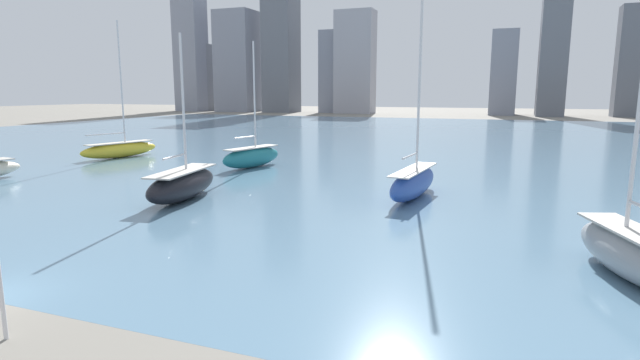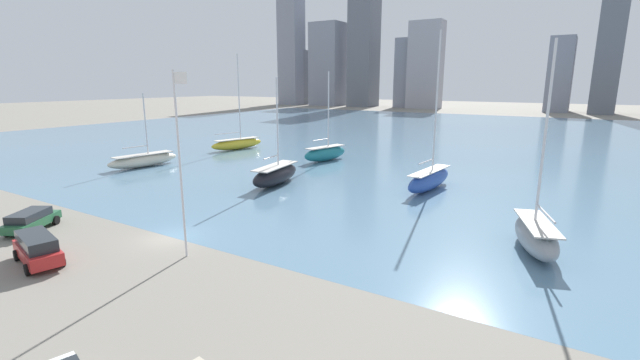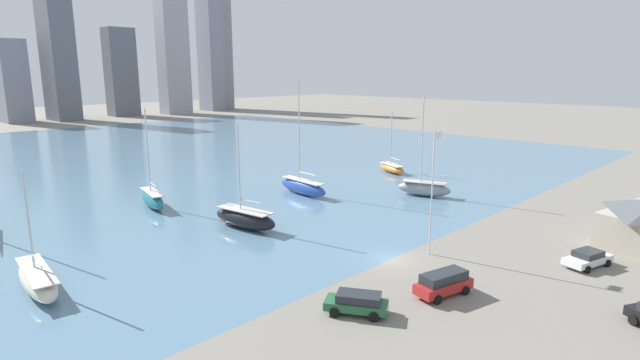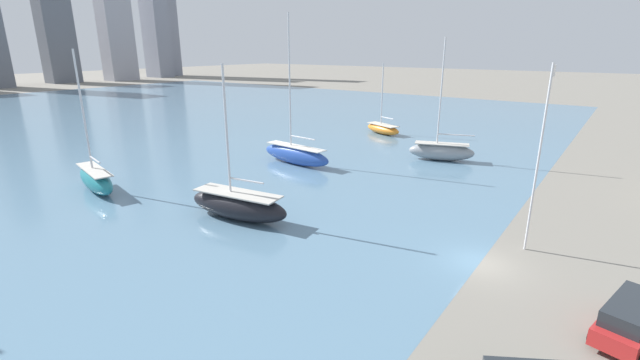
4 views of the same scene
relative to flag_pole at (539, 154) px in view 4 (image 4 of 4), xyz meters
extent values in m
plane|color=gray|center=(-3.79, 1.83, -6.50)|extent=(500.00, 500.00, 0.00)
cube|color=slate|center=(-3.79, 71.83, -6.50)|extent=(180.00, 140.00, 0.00)
cylinder|color=silver|center=(-0.06, 0.00, -0.49)|extent=(0.14, 0.14, 12.03)
cube|color=white|center=(0.56, 0.00, 5.02)|extent=(1.10, 0.03, 0.70)
cube|color=slate|center=(49.11, 172.99, 10.54)|extent=(10.54, 8.02, 34.09)
cube|color=#9E9EA8|center=(68.81, 166.61, 23.87)|extent=(11.03, 8.05, 60.75)
cube|color=gray|center=(90.21, 171.57, 18.18)|extent=(7.28, 10.82, 49.37)
ellipsoid|color=#284CA8|center=(7.95, 26.07, -5.43)|extent=(2.69, 9.89, 2.14)
cube|color=silver|center=(7.95, 26.07, -4.42)|extent=(2.21, 8.11, 0.10)
cube|color=#2D2D33|center=(7.95, 26.07, -6.02)|extent=(0.31, 1.77, 0.96)
cylinder|color=silver|center=(8.02, 26.80, 2.77)|extent=(0.18, 0.18, 14.28)
cylinder|color=silver|center=(7.86, 24.98, -3.27)|extent=(0.46, 3.66, 0.14)
ellipsoid|color=black|center=(-7.49, 19.34, -5.42)|extent=(3.76, 9.06, 2.17)
cube|color=#BCB7AD|center=(-7.49, 19.34, -4.38)|extent=(3.09, 7.43, 0.10)
cube|color=#2D2D33|center=(-7.49, 19.34, -6.01)|extent=(0.39, 1.59, 0.98)
cylinder|color=silver|center=(-7.58, 19.99, 0.47)|extent=(0.18, 0.18, 9.62)
cylinder|color=silver|center=(-7.35, 18.44, -3.23)|extent=(0.60, 3.13, 0.14)
ellipsoid|color=gray|center=(19.46, 13.19, -5.48)|extent=(4.48, 7.82, 2.05)
cube|color=#BCB7AD|center=(19.46, 13.19, -4.50)|extent=(3.67, 6.41, 0.10)
cube|color=#2D2D33|center=(19.46, 13.19, -6.04)|extent=(0.59, 1.33, 0.92)
cylinder|color=silver|center=(19.28, 13.72, 1.51)|extent=(0.18, 0.18, 11.92)
cylinder|color=silver|center=(19.94, 11.77, -3.35)|extent=(1.46, 3.95, 0.14)
ellipsoid|color=orange|center=(29.98, 26.49, -5.76)|extent=(4.59, 7.26, 1.48)
cube|color=beige|center=(29.98, 26.49, -5.07)|extent=(3.77, 5.96, 0.10)
cube|color=#2D2D33|center=(29.98, 26.49, -6.17)|extent=(0.61, 1.22, 0.67)
cylinder|color=silver|center=(30.17, 26.97, -0.43)|extent=(0.18, 0.18, 9.18)
cylinder|color=silver|center=(29.65, 25.67, -3.92)|extent=(1.17, 2.66, 0.14)
ellipsoid|color=#1E757F|center=(-10.46, 35.11, -5.45)|extent=(3.72, 8.45, 2.11)
cube|color=#BCB7AD|center=(-10.46, 35.11, -4.44)|extent=(3.05, 6.93, 0.10)
cube|color=#2D2D33|center=(-10.46, 35.11, -6.03)|extent=(0.49, 1.48, 0.95)
cylinder|color=silver|center=(-10.31, 35.71, 0.93)|extent=(0.18, 0.18, 10.65)
cylinder|color=silver|center=(-10.67, 34.20, -3.29)|extent=(0.85, 3.06, 0.14)
cube|color=#B22323|center=(-7.12, -5.74, -5.74)|extent=(5.18, 2.90, 0.80)
cube|color=#23282D|center=(-7.12, -5.74, -4.97)|extent=(4.18, 2.46, 0.75)
cylinder|color=black|center=(-5.43, -5.19, -6.14)|extent=(0.76, 0.41, 0.72)
cylinder|color=black|center=(-8.39, -4.49, -6.14)|extent=(0.76, 0.41, 0.72)
camera|label=1|loc=(14.45, -10.12, 1.18)|focal=28.00mm
camera|label=2|loc=(21.44, -17.89, 4.76)|focal=24.00mm
camera|label=3|loc=(-40.15, -24.37, 10.79)|focal=28.00mm
camera|label=4|loc=(-29.00, -4.08, 6.36)|focal=24.00mm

